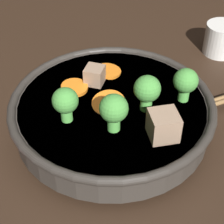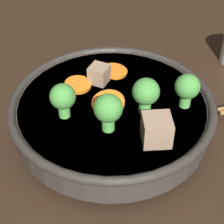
# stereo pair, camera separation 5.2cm
# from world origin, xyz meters

# --- Properties ---
(ground_plane) EXTENTS (3.00, 3.00, 0.00)m
(ground_plane) POSITION_xyz_m (0.00, 0.00, 0.00)
(ground_plane) COLOR black
(stirfry_bowl) EXTENTS (0.28, 0.28, 0.10)m
(stirfry_bowl) POSITION_xyz_m (0.00, 0.00, 0.04)
(stirfry_bowl) COLOR #38332D
(stirfry_bowl) RESTS_ON ground_plane
(tea_cup) EXTENTS (0.06, 0.06, 0.06)m
(tea_cup) POSITION_xyz_m (-0.04, 0.29, 0.03)
(tea_cup) COLOR white
(tea_cup) RESTS_ON ground_plane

